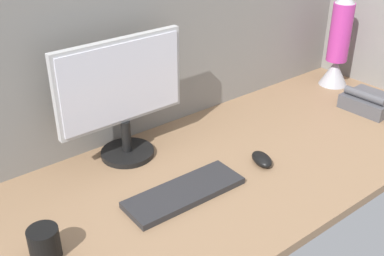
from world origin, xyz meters
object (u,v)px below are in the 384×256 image
Objects in this scene: monitor at (122,93)px; desk_phone at (369,102)px; lava_lamp at (338,48)px; mouse at (262,159)px; keyboard at (184,192)px; mug_black_travel at (44,243)px.

desk_phone is at bearing -18.15° from monitor.
desk_phone is at bearing -111.70° from lava_lamp.
keyboard is at bearing -165.95° from mouse.
lava_lamp reaches higher than keyboard.
lava_lamp is (73.54, 26.50, 15.64)cm from mouse.
mug_black_travel is at bearing -164.68° from mouse.
mouse is at bearing -160.18° from lava_lamp.
lava_lamp reaches higher than monitor.
desk_phone is at bearing -0.82° from mug_black_travel.
mug_black_travel is (-42.62, 1.42, 3.27)cm from keyboard.
mouse is at bearing -46.02° from monitor.
monitor reaches higher than keyboard.
desk_phone is (94.24, -0.54, 2.19)cm from keyboard.
mug_black_travel is 136.88cm from desk_phone.
mouse is 63.69cm from desk_phone.
monitor is at bearing 93.51° from keyboard.
monitor is 2.27× the size of desk_phone.
keyboard is 1.88× the size of desk_phone.
keyboard is at bearing -166.86° from lava_lamp.
lava_lamp is at bearing -3.50° from monitor.
monitor is 5.25× the size of mug_black_travel.
monitor is 4.67× the size of mouse.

